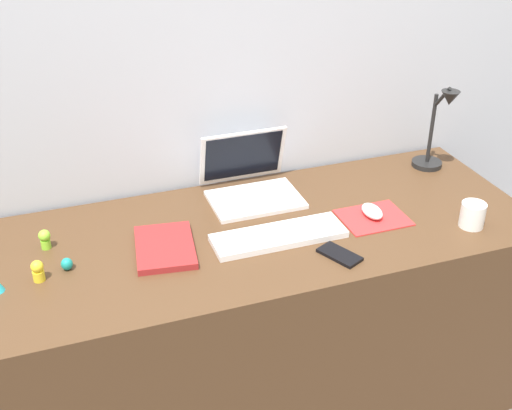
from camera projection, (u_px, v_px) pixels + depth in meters
The scene contains 14 objects.
ground_plane at pixel (246, 404), 2.39m from camera, with size 6.00×6.00×0.00m, color #59514C.
back_wall at pixel (210, 169), 2.32m from camera, with size 3.05×0.05×1.56m, color #B2B7C1.
desk at pixel (245, 325), 2.21m from camera, with size 1.85×0.69×0.74m, color #4C331E.
laptop at pixel (250, 180), 2.22m from camera, with size 0.30×0.27×0.21m.
keyboard at pixel (279, 236), 1.99m from camera, with size 0.41×0.13×0.02m, color white.
mousepad at pixel (373, 218), 2.10m from camera, with size 0.21×0.17×0.00m, color red.
mouse at pixel (372, 211), 2.10m from camera, with size 0.06×0.10×0.03m, color white.
cell_phone at pixel (340, 255), 1.91m from camera, with size 0.06×0.13×0.01m, color black.
desk_lamp at pixel (437, 132), 2.33m from camera, with size 0.11×0.16×0.33m.
notebook_pad at pixel (165, 247), 1.94m from camera, with size 0.17×0.24×0.02m, color maroon.
coffee_mug at pixel (473, 215), 2.04m from camera, with size 0.08×0.08×0.08m, color white.
toy_figurine_teal at pixel (67, 264), 1.85m from camera, with size 0.03×0.03×0.04m, color teal.
toy_figurine_lime at pixel (45, 239), 1.93m from camera, with size 0.04×0.04×0.06m.
toy_figurine_yellow at pixel (38, 270), 1.79m from camera, with size 0.03×0.03×0.06m.
Camera 1 is at (-0.54, -1.63, 1.82)m, focal length 46.01 mm.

